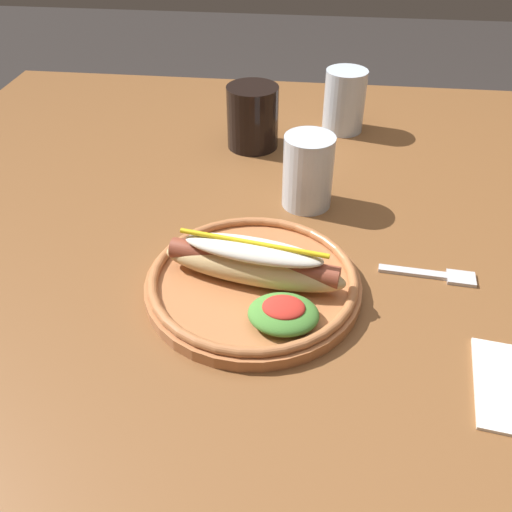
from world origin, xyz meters
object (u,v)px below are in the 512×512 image
at_px(soda_cup, 253,117).
at_px(extra_cup, 308,172).
at_px(fork, 435,275).
at_px(water_cup, 344,101).
at_px(hot_dog_plate, 255,279).

bearing_deg(soda_cup, extra_cup, -60.45).
bearing_deg(extra_cup, soda_cup, 119.55).
distance_m(fork, water_cup, 0.44).
distance_m(hot_dog_plate, extra_cup, 0.22).
distance_m(fork, extra_cup, 0.24).
bearing_deg(water_cup, hot_dog_plate, -102.72).
relative_size(soda_cup, water_cup, 0.96).
relative_size(fork, extra_cup, 1.11).
bearing_deg(soda_cup, hot_dog_plate, -82.69).
height_order(soda_cup, extra_cup, extra_cup).
xyz_separation_m(fork, extra_cup, (-0.17, 0.15, 0.05)).
distance_m(hot_dog_plate, soda_cup, 0.40).
bearing_deg(fork, extra_cup, 142.95).
xyz_separation_m(fork, soda_cup, (-0.27, 0.34, 0.05)).
xyz_separation_m(hot_dog_plate, extra_cup, (0.05, 0.21, 0.03)).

